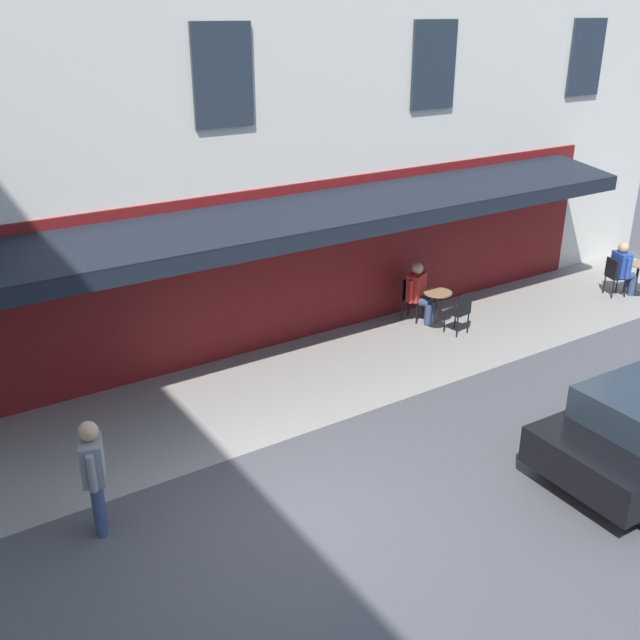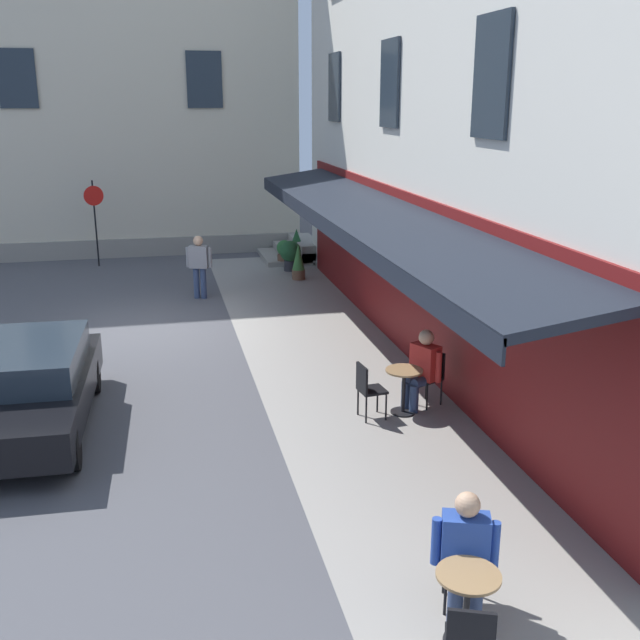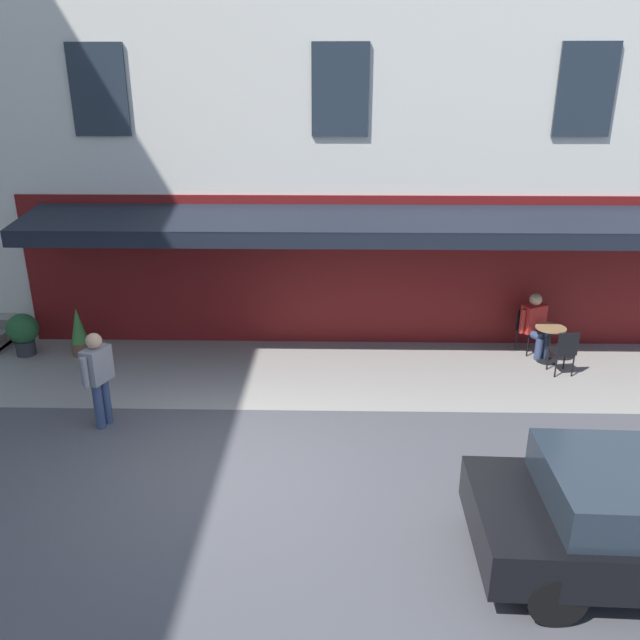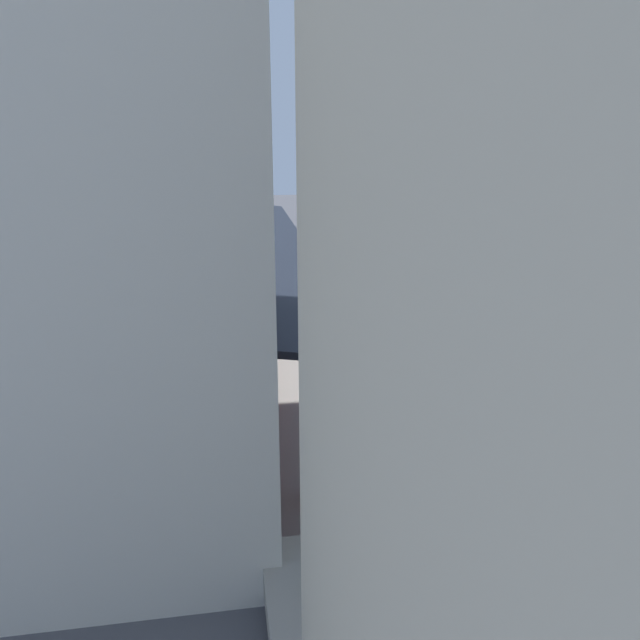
# 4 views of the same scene
# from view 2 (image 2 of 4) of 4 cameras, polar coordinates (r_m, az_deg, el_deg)

# --- Properties ---
(ground_plane) EXTENTS (70.00, 70.00, 0.00)m
(ground_plane) POSITION_cam_2_polar(r_m,az_deg,el_deg) (17.23, -12.79, -0.39)
(ground_plane) COLOR #4C4C51
(sidewalk_cafe_terrace) EXTENTS (20.50, 3.20, 0.01)m
(sidewalk_cafe_terrace) POSITION_cam_2_polar(r_m,az_deg,el_deg) (14.50, 0.85, -3.18)
(sidewalk_cafe_terrace) COLOR gray
(sidewalk_cafe_terrace) RESTS_ON ground_plane
(corner_building_facade) EXTENTS (10.12, 17.00, 15.00)m
(corner_building_facade) POSITION_cam_2_polar(r_m,az_deg,el_deg) (29.87, -21.08, 20.48)
(corner_building_facade) COLOR beige
(corner_building_facade) RESTS_ON ground_plane
(back_alley_steps) EXTENTS (2.40, 1.75, 0.60)m
(back_alley_steps) POSITION_cam_2_polar(r_m,az_deg,el_deg) (23.99, -1.85, 5.33)
(back_alley_steps) COLOR gray
(back_alley_steps) RESTS_ON ground_plane
(cafe_table_near_entrance) EXTENTS (0.60, 0.60, 0.75)m
(cafe_table_near_entrance) POSITION_cam_2_polar(r_m,az_deg,el_deg) (7.41, 11.20, -20.18)
(cafe_table_near_entrance) COLOR black
(cafe_table_near_entrance) RESTS_ON ground_plane
(cafe_chair_black_facing_street) EXTENTS (0.52, 0.52, 0.91)m
(cafe_chair_black_facing_street) POSITION_cam_2_polar(r_m,az_deg,el_deg) (6.88, 11.39, -22.93)
(cafe_chair_black_facing_street) COLOR black
(cafe_chair_black_facing_street) RESTS_ON ground_plane
(cafe_chair_black_corner_right) EXTENTS (0.51, 0.51, 0.91)m
(cafe_chair_black_corner_right) POSITION_cam_2_polar(r_m,az_deg,el_deg) (7.90, 10.91, -17.12)
(cafe_chair_black_corner_right) COLOR black
(cafe_chair_black_corner_right) RESTS_ON ground_plane
(cafe_table_mid_terrace) EXTENTS (0.60, 0.60, 0.75)m
(cafe_table_mid_terrace) POSITION_cam_2_polar(r_m,az_deg,el_deg) (12.07, 6.43, -4.94)
(cafe_table_mid_terrace) COLOR black
(cafe_table_mid_terrace) RESTS_ON ground_plane
(cafe_chair_black_back_row) EXTENTS (0.44, 0.44, 0.91)m
(cafe_chair_black_back_row) POSITION_cam_2_polar(r_m,az_deg,el_deg) (11.80, 3.66, -5.08)
(cafe_chair_black_back_row) COLOR black
(cafe_chair_black_back_row) RESTS_ON ground_plane
(cafe_chair_black_corner_left) EXTENTS (0.54, 0.54, 0.91)m
(cafe_chair_black_corner_left) POSITION_cam_2_polar(r_m,az_deg,el_deg) (12.49, 8.48, -4.01)
(cafe_chair_black_corner_left) COLOR black
(cafe_chair_black_corner_left) RESTS_ON ground_plane
(seated_patron_in_red) EXTENTS (0.62, 0.65, 1.32)m
(seated_patron_in_red) POSITION_cam_2_polar(r_m,az_deg,el_deg) (12.28, 7.83, -3.56)
(seated_patron_in_red) COLOR navy
(seated_patron_in_red) RESTS_ON ground_plane
(seated_companion_in_blue) EXTENTS (0.62, 0.63, 1.30)m
(seated_companion_in_blue) POSITION_cam_2_polar(r_m,az_deg,el_deg) (7.64, 11.08, -17.08)
(seated_companion_in_blue) COLOR navy
(seated_companion_in_blue) RESTS_ON ground_plane
(walking_pedestrian_in_grey) EXTENTS (0.40, 0.64, 1.62)m
(walking_pedestrian_in_grey) POSITION_cam_2_polar(r_m,az_deg,el_deg) (19.15, -9.25, 4.40)
(walking_pedestrian_in_grey) COLOR navy
(walking_pedestrian_in_grey) RESTS_ON ground_plane
(no_parking_sign) EXTENTS (0.20, 0.56, 2.60)m
(no_parking_sign) POSITION_cam_2_polar(r_m,az_deg,el_deg) (23.54, -16.90, 8.25)
(no_parking_sign) COLOR black
(no_parking_sign) RESTS_ON ground_plane
(potted_plant_entrance_left) EXTENTS (0.63, 0.63, 0.90)m
(potted_plant_entrance_left) POSITION_cam_2_polar(r_m,az_deg,el_deg) (22.17, -2.28, 5.11)
(potted_plant_entrance_left) COLOR #2D2D33
(potted_plant_entrance_left) RESTS_ON ground_plane
(potted_plant_entrance_right) EXTENTS (0.47, 0.47, 0.78)m
(potted_plant_entrance_right) POSITION_cam_2_polar(r_m,az_deg,el_deg) (22.96, -2.75, 5.20)
(potted_plant_entrance_right) COLOR brown
(potted_plant_entrance_right) RESTS_ON ground_plane
(potted_plant_by_steps) EXTENTS (0.37, 0.37, 1.03)m
(potted_plant_by_steps) POSITION_cam_2_polar(r_m,az_deg,el_deg) (21.05, -1.67, 4.48)
(potted_plant_by_steps) COLOR brown
(potted_plant_by_steps) RESTS_ON ground_plane
(potted_plant_mid_terrace) EXTENTS (0.44, 0.44, 1.00)m
(potted_plant_mid_terrace) POSITION_cam_2_polar(r_m,az_deg,el_deg) (23.69, -1.81, 5.78)
(potted_plant_mid_terrace) COLOR #2D2D33
(potted_plant_mid_terrace) RESTS_ON ground_plane
(parked_car_black) EXTENTS (4.36, 1.94, 1.33)m
(parked_car_black) POSITION_cam_2_polar(r_m,az_deg,el_deg) (12.20, -21.50, -4.71)
(parked_car_black) COLOR black
(parked_car_black) RESTS_ON ground_plane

